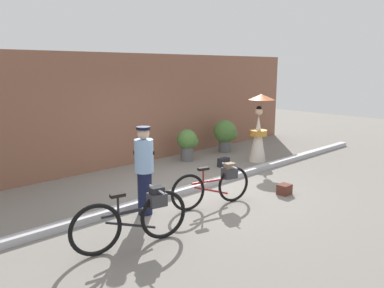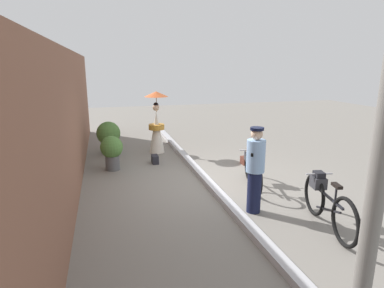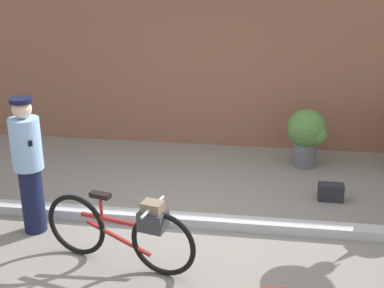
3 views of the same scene
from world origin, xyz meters
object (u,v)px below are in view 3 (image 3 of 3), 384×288
object	(u,v)px
backpack_spare	(331,192)
bicycle_far_side	(125,230)
person_officer	(28,163)
potted_plant_small	(307,134)

from	to	relation	value
backpack_spare	bicycle_far_side	bearing A→B (deg)	-140.86
bicycle_far_side	person_officer	xyz separation A→B (m)	(-1.26, 0.57, 0.43)
bicycle_far_side	person_officer	size ratio (longest dim) A/B	1.05
potted_plant_small	backpack_spare	size ratio (longest dim) A/B	2.78
potted_plant_small	bicycle_far_side	bearing A→B (deg)	-123.91
bicycle_far_side	backpack_spare	xyz separation A→B (m)	(2.29, 1.87, -0.30)
person_officer	potted_plant_small	xyz separation A→B (m)	(3.30, 2.47, -0.33)
bicycle_far_side	person_officer	distance (m)	1.45
person_officer	potted_plant_small	distance (m)	4.13
bicycle_far_side	potted_plant_small	bearing A→B (deg)	56.09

